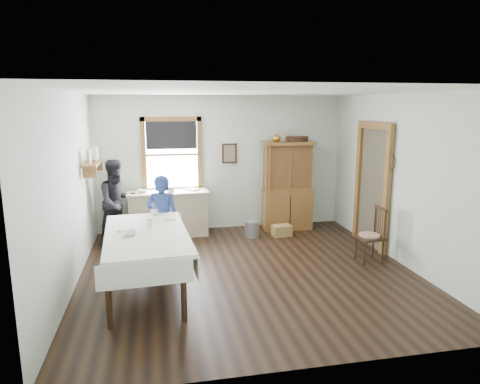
{
  "coord_description": "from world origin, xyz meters",
  "views": [
    {
      "loc": [
        -1.33,
        -6.02,
        2.51
      ],
      "look_at": [
        -0.06,
        0.3,
        1.19
      ],
      "focal_mm": 32.0,
      "sensor_mm": 36.0,
      "label": 1
    }
  ],
  "objects_px": {
    "wicker_basket": "(282,230)",
    "woman_blue": "(163,222)",
    "china_hutch": "(287,186)",
    "figure_dark": "(118,205)",
    "pail": "(252,229)",
    "dining_table": "(148,262)",
    "spindle_chair": "(370,235)",
    "work_counter": "(168,213)"
  },
  "relations": [
    {
      "from": "wicker_basket",
      "to": "woman_blue",
      "type": "xyz_separation_m",
      "value": [
        -2.29,
        -0.99,
        0.56
      ]
    },
    {
      "from": "china_hutch",
      "to": "woman_blue",
      "type": "distance_m",
      "value": 2.96
    },
    {
      "from": "figure_dark",
      "to": "woman_blue",
      "type": "bearing_deg",
      "value": -84.2
    },
    {
      "from": "pail",
      "to": "wicker_basket",
      "type": "distance_m",
      "value": 0.59
    },
    {
      "from": "pail",
      "to": "figure_dark",
      "type": "relative_size",
      "value": 0.21
    },
    {
      "from": "china_hutch",
      "to": "woman_blue",
      "type": "height_order",
      "value": "china_hutch"
    },
    {
      "from": "woman_blue",
      "to": "dining_table",
      "type": "bearing_deg",
      "value": 91.72
    },
    {
      "from": "wicker_basket",
      "to": "woman_blue",
      "type": "height_order",
      "value": "woman_blue"
    },
    {
      "from": "spindle_chair",
      "to": "wicker_basket",
      "type": "relative_size",
      "value": 2.54
    },
    {
      "from": "work_counter",
      "to": "woman_blue",
      "type": "relative_size",
      "value": 1.16
    },
    {
      "from": "spindle_chair",
      "to": "figure_dark",
      "type": "relative_size",
      "value": 0.63
    },
    {
      "from": "pail",
      "to": "wicker_basket",
      "type": "relative_size",
      "value": 0.85
    },
    {
      "from": "dining_table",
      "to": "pail",
      "type": "distance_m",
      "value": 2.92
    },
    {
      "from": "china_hutch",
      "to": "figure_dark",
      "type": "bearing_deg",
      "value": -169.4
    },
    {
      "from": "dining_table",
      "to": "china_hutch",
      "type": "bearing_deg",
      "value": 42.94
    },
    {
      "from": "wicker_basket",
      "to": "woman_blue",
      "type": "bearing_deg",
      "value": -156.56
    },
    {
      "from": "pail",
      "to": "woman_blue",
      "type": "height_order",
      "value": "woman_blue"
    },
    {
      "from": "china_hutch",
      "to": "pail",
      "type": "distance_m",
      "value": 1.2
    },
    {
      "from": "work_counter",
      "to": "pail",
      "type": "xyz_separation_m",
      "value": [
        1.58,
        -0.41,
        -0.29
      ]
    },
    {
      "from": "wicker_basket",
      "to": "work_counter",
      "type": "bearing_deg",
      "value": 167.7
    },
    {
      "from": "woman_blue",
      "to": "wicker_basket",
      "type": "bearing_deg",
      "value": -142.87
    },
    {
      "from": "dining_table",
      "to": "work_counter",
      "type": "bearing_deg",
      "value": 81.87
    },
    {
      "from": "china_hutch",
      "to": "wicker_basket",
      "type": "relative_size",
      "value": 5.0
    },
    {
      "from": "wicker_basket",
      "to": "figure_dark",
      "type": "xyz_separation_m",
      "value": [
        -3.08,
        0.15,
        0.62
      ]
    },
    {
      "from": "work_counter",
      "to": "figure_dark",
      "type": "xyz_separation_m",
      "value": [
        -0.92,
        -0.32,
        0.28
      ]
    },
    {
      "from": "dining_table",
      "to": "woman_blue",
      "type": "bearing_deg",
      "value": 78.04
    },
    {
      "from": "work_counter",
      "to": "dining_table",
      "type": "distance_m",
      "value": 2.6
    },
    {
      "from": "work_counter",
      "to": "woman_blue",
      "type": "xyz_separation_m",
      "value": [
        -0.13,
        -1.47,
        0.23
      ]
    },
    {
      "from": "wicker_basket",
      "to": "figure_dark",
      "type": "distance_m",
      "value": 3.14
    },
    {
      "from": "woman_blue",
      "to": "china_hutch",
      "type": "bearing_deg",
      "value": -136.09
    },
    {
      "from": "dining_table",
      "to": "figure_dark",
      "type": "bearing_deg",
      "value": 103.68
    },
    {
      "from": "spindle_chair",
      "to": "wicker_basket",
      "type": "distance_m",
      "value": 1.93
    },
    {
      "from": "figure_dark",
      "to": "pail",
      "type": "bearing_deg",
      "value": -30.58
    },
    {
      "from": "spindle_chair",
      "to": "pail",
      "type": "height_order",
      "value": "spindle_chair"
    },
    {
      "from": "spindle_chair",
      "to": "wicker_basket",
      "type": "bearing_deg",
      "value": 117.09
    },
    {
      "from": "spindle_chair",
      "to": "figure_dark",
      "type": "bearing_deg",
      "value": 152.22
    },
    {
      "from": "work_counter",
      "to": "dining_table",
      "type": "xyz_separation_m",
      "value": [
        -0.37,
        -2.57,
        -0.02
      ]
    },
    {
      "from": "china_hutch",
      "to": "wicker_basket",
      "type": "xyz_separation_m",
      "value": [
        -0.25,
        -0.49,
        -0.79
      ]
    },
    {
      "from": "spindle_chair",
      "to": "pail",
      "type": "distance_m",
      "value": 2.33
    },
    {
      "from": "work_counter",
      "to": "wicker_basket",
      "type": "distance_m",
      "value": 2.24
    },
    {
      "from": "china_hutch",
      "to": "pail",
      "type": "height_order",
      "value": "china_hutch"
    },
    {
      "from": "pail",
      "to": "figure_dark",
      "type": "xyz_separation_m",
      "value": [
        -2.49,
        0.09,
        0.57
      ]
    }
  ]
}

